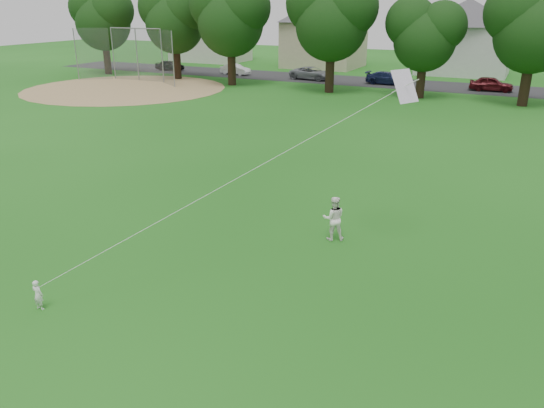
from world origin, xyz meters
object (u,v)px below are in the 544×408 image
at_px(toddler, 38,295).
at_px(older_boy, 334,218).
at_px(kite, 233,181).
at_px(baseball_backstop, 133,55).

xyz_separation_m(toddler, older_boy, (5.27, 7.34, 0.34)).
relative_size(kite, baseball_backstop, 1.00).
bearing_deg(kite, toddler, -132.90).
xyz_separation_m(older_boy, baseball_backstop, (-30.48, 26.87, 1.74)).
xyz_separation_m(toddler, kite, (3.57, 3.84, 2.43)).
height_order(older_boy, baseball_backstop, baseball_backstop).
distance_m(older_boy, kite, 4.42).
bearing_deg(older_boy, kite, 36.88).
relative_size(toddler, older_boy, 0.55).
distance_m(toddler, baseball_backstop, 42.54).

